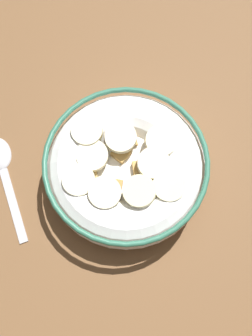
# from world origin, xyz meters

# --- Properties ---
(ground_plane) EXTENTS (1.23, 1.23, 0.02)m
(ground_plane) POSITION_xyz_m (0.00, 0.00, -0.01)
(ground_plane) COLOR brown
(cereal_bowl) EXTENTS (0.18, 0.18, 0.06)m
(cereal_bowl) POSITION_xyz_m (-0.00, -0.00, 0.03)
(cereal_bowl) COLOR white
(cereal_bowl) RESTS_ON ground_plane
(spoon) EXTENTS (0.03, 0.14, 0.01)m
(spoon) POSITION_xyz_m (-0.13, 0.07, 0.00)
(spoon) COLOR #B7B7BC
(spoon) RESTS_ON ground_plane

